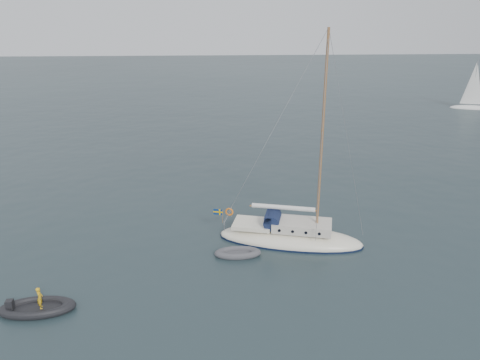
{
  "coord_description": "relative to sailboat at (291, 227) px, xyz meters",
  "views": [
    {
      "loc": [
        -3.63,
        -26.07,
        14.57
      ],
      "look_at": [
        -1.96,
        0.0,
        5.22
      ],
      "focal_mm": 35.0,
      "sensor_mm": 36.0,
      "label": 1
    }
  ],
  "objects": [
    {
      "name": "distant_yacht_b",
      "position": [
        36.66,
        44.35,
        2.42
      ],
      "size": [
        6.2,
        3.31,
        8.21
      ],
      "rotation": [
        0.0,
        0.0,
        -0.3
      ],
      "color": "silver",
      "rests_on": "ground"
    },
    {
      "name": "sailboat",
      "position": [
        0.0,
        0.0,
        0.0
      ],
      "size": [
        10.15,
        3.04,
        14.46
      ],
      "rotation": [
        0.0,
        0.0,
        -0.26
      ],
      "color": "#ECE4C9",
      "rests_on": "ground"
    },
    {
      "name": "ground",
      "position": [
        -1.56,
        -1.98,
        -1.09
      ],
      "size": [
        300.0,
        300.0,
        0.0
      ],
      "primitive_type": "plane",
      "color": "black",
      "rests_on": "ground"
    },
    {
      "name": "dinghy",
      "position": [
        -3.65,
        -1.7,
        -0.91
      ],
      "size": [
        2.98,
        1.34,
        0.43
      ],
      "rotation": [
        0.0,
        0.0,
        0.01
      ],
      "color": "#4D4D52",
      "rests_on": "ground"
    },
    {
      "name": "rib",
      "position": [
        -14.37,
        -6.91,
        -0.87
      ],
      "size": [
        3.91,
        1.78,
        1.41
      ],
      "rotation": [
        0.0,
        0.0,
        0.06
      ],
      "color": "black",
      "rests_on": "ground"
    }
  ]
}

